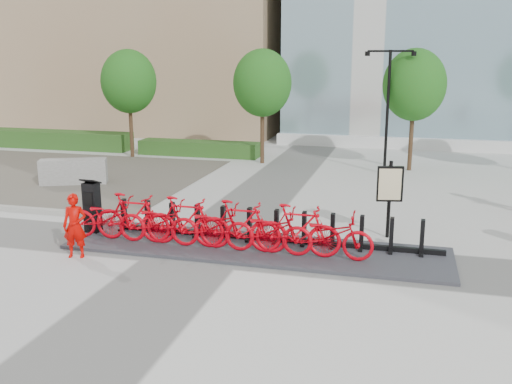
% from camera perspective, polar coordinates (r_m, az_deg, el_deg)
% --- Properties ---
extents(ground, '(120.00, 120.00, 0.00)m').
position_cam_1_polar(ground, '(14.51, -5.37, -5.71)').
color(ground, silver).
extents(gravel_patch, '(14.00, 14.00, 0.00)m').
position_cam_1_polar(gravel_patch, '(25.21, -21.45, 1.64)').
color(gravel_patch, '#4C483D').
rests_on(gravel_patch, ground).
extents(hedge_a, '(10.00, 1.40, 0.90)m').
position_cam_1_polar(hedge_a, '(32.66, -20.53, 4.99)').
color(hedge_a, '#2B5E18').
rests_on(hedge_a, ground).
extents(hedge_b, '(6.00, 1.20, 0.70)m').
position_cam_1_polar(hedge_b, '(28.18, -5.70, 4.36)').
color(hedge_b, '#2B5E18').
rests_on(hedge_b, ground).
extents(tree_0, '(2.60, 2.60, 5.10)m').
position_cam_1_polar(tree_0, '(27.98, -12.60, 10.72)').
color(tree_0, '#3C2E1C').
rests_on(tree_0, ground).
extents(tree_1, '(2.60, 2.60, 5.10)m').
position_cam_1_polar(tree_1, '(25.66, 0.64, 10.83)').
color(tree_1, '#3C2E1C').
rests_on(tree_1, ground).
extents(tree_2, '(2.60, 2.60, 5.10)m').
position_cam_1_polar(tree_2, '(24.87, 15.56, 10.27)').
color(tree_2, '#3C2E1C').
rests_on(tree_2, ground).
extents(streetlamp, '(2.00, 0.20, 5.00)m').
position_cam_1_polar(streetlamp, '(23.91, 13.08, 9.21)').
color(streetlamp, black).
rests_on(streetlamp, ground).
extents(dock_pad, '(9.60, 2.40, 0.08)m').
position_cam_1_polar(dock_pad, '(14.39, -0.07, -5.64)').
color(dock_pad, '#37383F').
rests_on(dock_pad, ground).
extents(dock_rail_posts, '(8.02, 0.50, 0.85)m').
position_cam_1_polar(dock_rail_posts, '(14.68, 0.63, -3.36)').
color(dock_rail_posts, black).
rests_on(dock_rail_posts, dock_pad).
extents(bike_0, '(2.15, 0.75, 1.13)m').
position_cam_1_polar(bike_0, '(15.34, -14.65, -2.51)').
color(bike_0, '#C8000E').
rests_on(bike_0, dock_pad).
extents(bike_1, '(2.09, 0.59, 1.26)m').
position_cam_1_polar(bike_1, '(14.99, -12.26, -2.50)').
color(bike_1, '#C8000E').
rests_on(bike_1, dock_pad).
extents(bike_2, '(2.15, 0.75, 1.13)m').
position_cam_1_polar(bike_2, '(14.70, -9.75, -2.95)').
color(bike_2, '#C8000E').
rests_on(bike_2, dock_pad).
extents(bike_3, '(2.09, 0.59, 1.26)m').
position_cam_1_polar(bike_3, '(14.41, -7.15, -2.94)').
color(bike_3, '#C8000E').
rests_on(bike_3, dock_pad).
extents(bike_4, '(2.15, 0.75, 1.13)m').
position_cam_1_polar(bike_4, '(14.18, -4.43, -3.41)').
color(bike_4, '#C8000E').
rests_on(bike_4, dock_pad).
extents(bike_5, '(2.09, 0.59, 1.26)m').
position_cam_1_polar(bike_5, '(13.95, -1.64, -3.39)').
color(bike_5, '#C8000E').
rests_on(bike_5, dock_pad).
extents(bike_6, '(2.15, 0.75, 1.13)m').
position_cam_1_polar(bike_6, '(13.79, 1.24, -3.86)').
color(bike_6, '#C8000E').
rests_on(bike_6, dock_pad).
extents(bike_7, '(2.09, 0.59, 1.26)m').
position_cam_1_polar(bike_7, '(13.62, 4.19, -3.83)').
color(bike_7, '#C8000E').
rests_on(bike_7, dock_pad).
extents(bike_8, '(2.15, 0.75, 1.13)m').
position_cam_1_polar(bike_8, '(13.53, 7.19, -4.30)').
color(bike_8, '#C8000E').
rests_on(bike_8, dock_pad).
extents(kiosk, '(0.48, 0.41, 1.49)m').
position_cam_1_polar(kiosk, '(16.04, -16.08, -1.37)').
color(kiosk, black).
rests_on(kiosk, dock_pad).
extents(worker_red, '(0.64, 0.50, 1.57)m').
position_cam_1_polar(worker_red, '(14.34, -17.67, -3.25)').
color(worker_red, '#C80400').
rests_on(worker_red, ground).
extents(jersey_barrier, '(2.52, 1.61, 0.95)m').
position_cam_1_polar(jersey_barrier, '(22.77, -17.78, 1.96)').
color(jersey_barrier, '#9D9D9D').
rests_on(jersey_barrier, ground).
extents(map_sign, '(0.69, 0.25, 2.08)m').
position_cam_1_polar(map_sign, '(15.42, 13.24, 0.46)').
color(map_sign, black).
rests_on(map_sign, ground).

